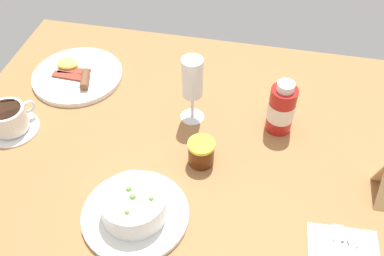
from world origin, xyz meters
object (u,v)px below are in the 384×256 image
Objects in this scene: porridge_bowl at (134,207)px; sauce_bottle_red at (281,109)px; coffee_cup at (9,120)px; wine_glass at (192,81)px; jam_jar at (201,152)px; breakfast_plate at (77,75)px.

porridge_bowl is 41.82cm from sauce_bottle_red.
coffee_cup is 65.48cm from sauce_bottle_red.
sauce_bottle_red is at bearing 12.32° from coffee_cup.
wine_glass is 22.17cm from sauce_bottle_red.
coffee_cup is 0.72× the size of wine_glass.
porridge_bowl is 1.71× the size of coffee_cup.
porridge_bowl is at bearing -121.26° from jam_jar.
jam_jar is at bearing -70.38° from wine_glass.
breakfast_plate is at bearing 165.68° from wine_glass.
jam_jar reaches higher than breakfast_plate.
wine_glass reaches higher than jam_jar.
coffee_cup is at bearing -162.71° from wine_glass.
sauce_bottle_red is at bearing -8.22° from breakfast_plate.
porridge_bowl is 3.53× the size of jam_jar.
wine_glass is at bearing -178.03° from sauce_bottle_red.
porridge_bowl is at bearing -25.79° from coffee_cup.
breakfast_plate is at bearing 70.32° from coffee_cup.
coffee_cup is at bearing 179.25° from jam_jar.
sauce_bottle_red reaches higher than coffee_cup.
jam_jar is 45.60cm from breakfast_plate.
wine_glass is 0.73× the size of breakfast_plate.
coffee_cup is at bearing 154.21° from porridge_bowl.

